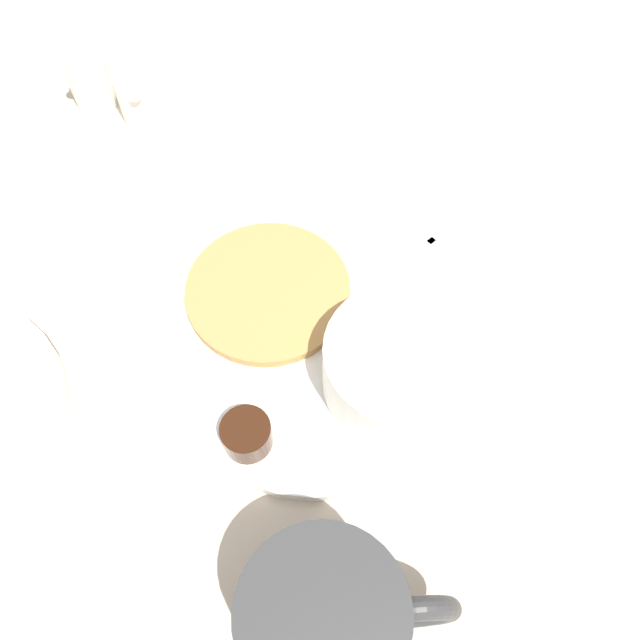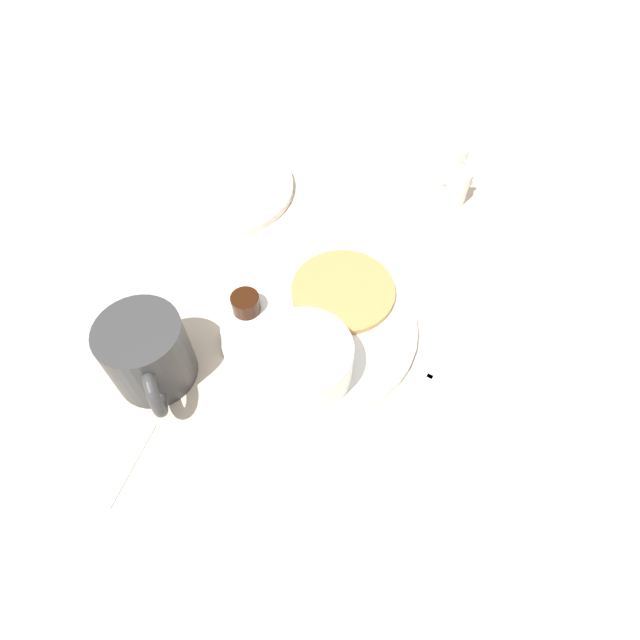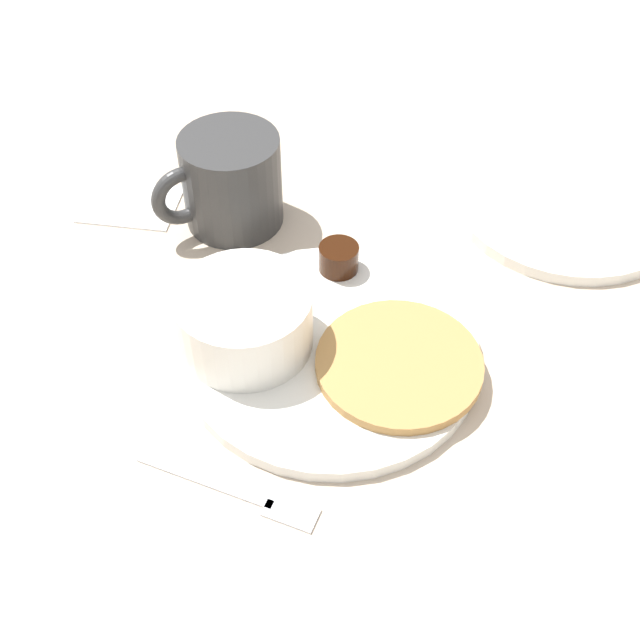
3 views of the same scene
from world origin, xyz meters
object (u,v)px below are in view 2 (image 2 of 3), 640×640
object	(u,v)px
plate	(319,327)
fork	(424,387)
coffee_mug	(148,355)
bowl	(304,359)
creamer_pitcher_near	(455,186)
creamer_pitcher_far	(453,162)

from	to	relation	value
plate	fork	distance (m)	0.15
coffee_mug	bowl	bearing A→B (deg)	95.30
creamer_pitcher_near	fork	distance (m)	0.34
coffee_mug	creamer_pitcher_far	size ratio (longest dim) A/B	2.13
bowl	creamer_pitcher_near	distance (m)	0.38
plate	creamer_pitcher_far	xyz separation A→B (m)	(-0.32, 0.17, 0.02)
bowl	fork	world-z (taller)	bowl
plate	creamer_pitcher_near	size ratio (longest dim) A/B	4.40
coffee_mug	creamer_pitcher_near	xyz separation A→B (m)	(-0.35, 0.36, -0.02)
creamer_pitcher_near	creamer_pitcher_far	size ratio (longest dim) A/B	0.97
coffee_mug	creamer_pitcher_near	size ratio (longest dim) A/B	2.19
coffee_mug	fork	size ratio (longest dim) A/B	0.90
creamer_pitcher_far	fork	world-z (taller)	creamer_pitcher_far
coffee_mug	creamer_pitcher_far	distance (m)	0.54
plate	fork	xyz separation A→B (m)	(0.07, 0.13, -0.00)
bowl	coffee_mug	world-z (taller)	coffee_mug
coffee_mug	creamer_pitcher_near	bearing A→B (deg)	134.29
plate	creamer_pitcher_near	xyz separation A→B (m)	(-0.26, 0.18, 0.02)
bowl	fork	distance (m)	0.14
plate	coffee_mug	bearing A→B (deg)	-64.83
bowl	creamer_pitcher_near	bearing A→B (deg)	150.97
plate	fork	bearing A→B (deg)	62.27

